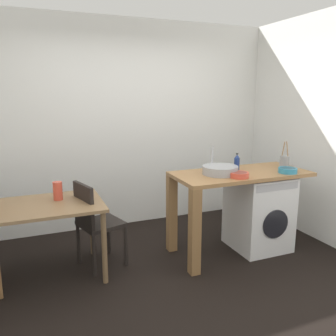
{
  "coord_description": "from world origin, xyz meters",
  "views": [
    {
      "loc": [
        -1.12,
        -2.76,
        1.77
      ],
      "look_at": [
        0.18,
        0.45,
        1.02
      ],
      "focal_mm": 37.27,
      "sensor_mm": 36.0,
      "label": 1
    }
  ],
  "objects_px": {
    "mixing_bowl": "(239,174)",
    "vase": "(58,191)",
    "washing_machine": "(258,212)",
    "utensil_crock": "(284,161)",
    "chair_opposite": "(94,220)",
    "colander": "(288,170)",
    "dining_table": "(44,214)",
    "bottle_tall_green": "(237,162)"
  },
  "relations": [
    {
      "from": "mixing_bowl",
      "to": "vase",
      "type": "distance_m",
      "value": 1.83
    },
    {
      "from": "washing_machine",
      "to": "utensil_crock",
      "type": "xyz_separation_m",
      "value": [
        0.37,
        0.05,
        0.56
      ]
    },
    {
      "from": "chair_opposite",
      "to": "colander",
      "type": "bearing_deg",
      "value": 60.83
    },
    {
      "from": "dining_table",
      "to": "washing_machine",
      "type": "bearing_deg",
      "value": -5.09
    },
    {
      "from": "mixing_bowl",
      "to": "utensil_crock",
      "type": "xyz_separation_m",
      "value": [
        0.79,
        0.25,
        0.04
      ]
    },
    {
      "from": "mixing_bowl",
      "to": "utensil_crock",
      "type": "height_order",
      "value": "utensil_crock"
    },
    {
      "from": "chair_opposite",
      "to": "utensil_crock",
      "type": "height_order",
      "value": "utensil_crock"
    },
    {
      "from": "dining_table",
      "to": "washing_machine",
      "type": "distance_m",
      "value": 2.34
    },
    {
      "from": "chair_opposite",
      "to": "colander",
      "type": "distance_m",
      "value": 2.12
    },
    {
      "from": "bottle_tall_green",
      "to": "dining_table",
      "type": "bearing_deg",
      "value": 177.67
    },
    {
      "from": "mixing_bowl",
      "to": "dining_table",
      "type": "bearing_deg",
      "value": 168.0
    },
    {
      "from": "washing_machine",
      "to": "dining_table",
      "type": "bearing_deg",
      "value": 174.91
    },
    {
      "from": "washing_machine",
      "to": "mixing_bowl",
      "type": "xyz_separation_m",
      "value": [
        -0.42,
        -0.2,
        0.52
      ]
    },
    {
      "from": "bottle_tall_green",
      "to": "washing_machine",
      "type": "bearing_deg",
      "value": -26.86
    },
    {
      "from": "colander",
      "to": "vase",
      "type": "bearing_deg",
      "value": 167.46
    },
    {
      "from": "colander",
      "to": "vase",
      "type": "relative_size",
      "value": 1.1
    },
    {
      "from": "bottle_tall_green",
      "to": "colander",
      "type": "xyz_separation_m",
      "value": [
        0.43,
        -0.34,
        -0.06
      ]
    },
    {
      "from": "dining_table",
      "to": "mixing_bowl",
      "type": "bearing_deg",
      "value": -12.0
    },
    {
      "from": "utensil_crock",
      "to": "chair_opposite",
      "type": "bearing_deg",
      "value": 175.26
    },
    {
      "from": "utensil_crock",
      "to": "colander",
      "type": "distance_m",
      "value": 0.33
    },
    {
      "from": "dining_table",
      "to": "chair_opposite",
      "type": "xyz_separation_m",
      "value": [
        0.48,
        0.03,
        -0.14
      ]
    },
    {
      "from": "washing_machine",
      "to": "colander",
      "type": "xyz_separation_m",
      "value": [
        0.19,
        -0.22,
        0.52
      ]
    },
    {
      "from": "vase",
      "to": "colander",
      "type": "bearing_deg",
      "value": -12.54
    },
    {
      "from": "dining_table",
      "to": "colander",
      "type": "bearing_deg",
      "value": -9.61
    },
    {
      "from": "chair_opposite",
      "to": "washing_machine",
      "type": "relative_size",
      "value": 1.05
    },
    {
      "from": "vase",
      "to": "dining_table",
      "type": "bearing_deg",
      "value": -146.31
    },
    {
      "from": "washing_machine",
      "to": "chair_opposite",
      "type": "bearing_deg",
      "value": 172.71
    },
    {
      "from": "dining_table",
      "to": "mixing_bowl",
      "type": "relative_size",
      "value": 5.51
    },
    {
      "from": "bottle_tall_green",
      "to": "utensil_crock",
      "type": "height_order",
      "value": "utensil_crock"
    },
    {
      "from": "chair_opposite",
      "to": "bottle_tall_green",
      "type": "height_order",
      "value": "bottle_tall_green"
    },
    {
      "from": "dining_table",
      "to": "utensil_crock",
      "type": "bearing_deg",
      "value": -3.29
    },
    {
      "from": "chair_opposite",
      "to": "washing_machine",
      "type": "bearing_deg",
      "value": 66.13
    },
    {
      "from": "washing_machine",
      "to": "utensil_crock",
      "type": "relative_size",
      "value": 2.87
    },
    {
      "from": "mixing_bowl",
      "to": "colander",
      "type": "relative_size",
      "value": 1.0
    },
    {
      "from": "mixing_bowl",
      "to": "washing_machine",
      "type": "bearing_deg",
      "value": 25.33
    },
    {
      "from": "chair_opposite",
      "to": "mixing_bowl",
      "type": "relative_size",
      "value": 4.51
    },
    {
      "from": "bottle_tall_green",
      "to": "colander",
      "type": "bearing_deg",
      "value": -38.41
    },
    {
      "from": "washing_machine",
      "to": "bottle_tall_green",
      "type": "bearing_deg",
      "value": 153.14
    },
    {
      "from": "dining_table",
      "to": "colander",
      "type": "distance_m",
      "value": 2.56
    },
    {
      "from": "dining_table",
      "to": "colander",
      "type": "height_order",
      "value": "colander"
    },
    {
      "from": "mixing_bowl",
      "to": "colander",
      "type": "distance_m",
      "value": 0.61
    },
    {
      "from": "washing_machine",
      "to": "utensil_crock",
      "type": "bearing_deg",
      "value": 8.1
    }
  ]
}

